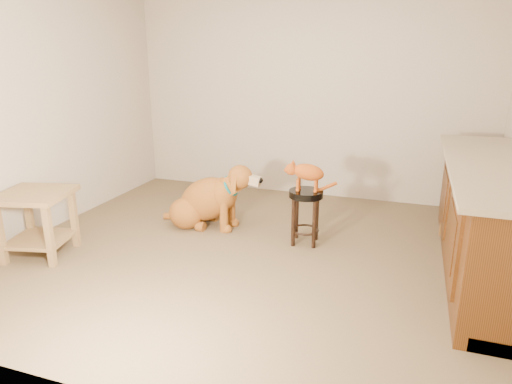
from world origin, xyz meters
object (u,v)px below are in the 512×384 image
at_px(wood_stool, 466,193).
at_px(side_table, 37,214).
at_px(golden_retriever, 208,201).
at_px(padded_stool, 306,206).
at_px(tabby_kitten, 306,173).

bearing_deg(wood_stool, side_table, -153.33).
bearing_deg(golden_retriever, padded_stool, -4.41).
bearing_deg(padded_stool, wood_stool, 28.43).
distance_m(padded_stool, wood_stool, 1.67).
bearing_deg(tabby_kitten, golden_retriever, 168.42).
height_order(golden_retriever, tabby_kitten, tabby_kitten).
xyz_separation_m(side_table, tabby_kitten, (2.21, 1.06, 0.31)).
height_order(padded_stool, tabby_kitten, tabby_kitten).
relative_size(padded_stool, golden_retriever, 0.45).
distance_m(golden_retriever, tabby_kitten, 1.16).
bearing_deg(padded_stool, golden_retriever, 173.91).
bearing_deg(wood_stool, golden_retriever, -165.12).
distance_m(padded_stool, side_table, 2.46).
xyz_separation_m(padded_stool, wood_stool, (1.47, 0.79, 0.04)).
distance_m(wood_stool, golden_retriever, 2.64).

